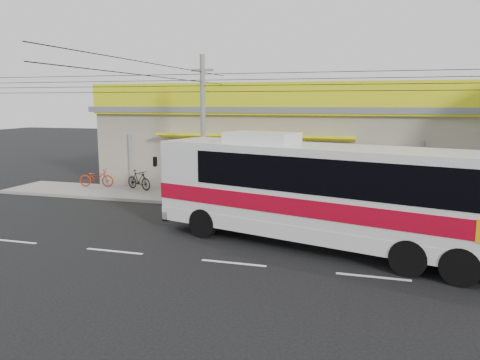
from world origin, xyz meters
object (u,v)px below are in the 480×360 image
Objects in this scene: coach_bus at (335,189)px; utility_pole at (203,82)px; motorbike_dark at (139,180)px; motorbike_red at (96,177)px.

utility_pole is (-6.29, 4.89, 3.62)m from coach_bus.
coach_bus is at bearing -102.00° from motorbike_dark.
motorbike_dark is at bearing 154.36° from utility_pole.
motorbike_dark is 0.05× the size of utility_pole.
motorbike_red is 0.06× the size of utility_pole.
motorbike_red is (-13.44, 7.20, -1.33)m from coach_bus.
motorbike_dark is (2.67, -0.16, 0.02)m from motorbike_red.
utility_pole is at bearing 158.24° from coach_bus.
motorbike_red is at bearing 162.07° from utility_pole.
motorbike_red is 9.00m from utility_pole.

